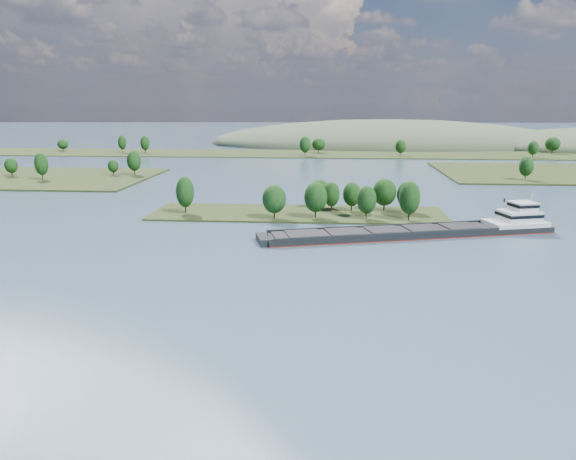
{
  "coord_description": "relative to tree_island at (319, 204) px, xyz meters",
  "views": [
    {
      "loc": [
        11.8,
        -8.86,
        38.27
      ],
      "look_at": [
        0.58,
        130.0,
        6.0
      ],
      "focal_mm": 35.0,
      "sensor_mm": 36.0,
      "label": 1
    }
  ],
  "objects": [
    {
      "name": "ground",
      "position": [
        -7.06,
        -59.05,
        -4.01
      ],
      "size": [
        1800.0,
        1800.0,
        0.0
      ],
      "primitive_type": "plane",
      "color": "#385162",
      "rests_on": "ground"
    },
    {
      "name": "tree_island",
      "position": [
        0.0,
        0.0,
        0.0
      ],
      "size": [
        100.0,
        30.0,
        13.98
      ],
      "color": "#243015",
      "rests_on": "ground"
    },
    {
      "name": "back_shoreline",
      "position": [
        0.94,
        220.67,
        -3.35
      ],
      "size": [
        900.0,
        60.0,
        14.81
      ],
      "color": "#243015",
      "rests_on": "ground"
    },
    {
      "name": "hill_west",
      "position": [
        52.94,
        320.95,
        -4.01
      ],
      "size": [
        320.0,
        160.0,
        44.0
      ],
      "primitive_type": "ellipsoid",
      "color": "#3E4B33",
      "rests_on": "ground"
    },
    {
      "name": "cargo_barge",
      "position": [
        32.87,
        -26.17,
        -2.51
      ],
      "size": [
        87.19,
        34.39,
        11.87
      ],
      "color": "black",
      "rests_on": "ground"
    }
  ]
}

